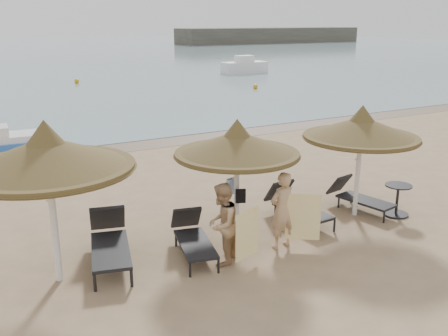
{
  "coord_description": "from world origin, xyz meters",
  "views": [
    {
      "loc": [
        -5.38,
        -8.09,
        4.52
      ],
      "look_at": [
        -0.18,
        1.2,
        1.36
      ],
      "focal_mm": 40.0,
      "sensor_mm": 36.0,
      "label": 1
    }
  ],
  "objects_px": {
    "lounger_far_right": "(358,196)",
    "side_table": "(397,201)",
    "palapa_center": "(237,144)",
    "lounger_far_left": "(110,241)",
    "lounger_near_left": "(193,236)",
    "palapa_right": "(361,128)",
    "palapa_left": "(47,155)",
    "person_right": "(282,204)",
    "lounger_near_right": "(295,205)",
    "person_left": "(222,218)",
    "pedal_boat": "(14,145)"
  },
  "relations": [
    {
      "from": "lounger_far_right",
      "to": "side_table",
      "type": "height_order",
      "value": "lounger_far_right"
    },
    {
      "from": "palapa_center",
      "to": "lounger_far_left",
      "type": "height_order",
      "value": "palapa_center"
    },
    {
      "from": "lounger_far_right",
      "to": "palapa_center",
      "type": "bearing_deg",
      "value": 169.08
    },
    {
      "from": "lounger_near_left",
      "to": "side_table",
      "type": "distance_m",
      "value": 5.2
    },
    {
      "from": "palapa_right",
      "to": "lounger_far_right",
      "type": "bearing_deg",
      "value": 38.67
    },
    {
      "from": "side_table",
      "to": "lounger_far_right",
      "type": "bearing_deg",
      "value": 126.19
    },
    {
      "from": "palapa_left",
      "to": "person_right",
      "type": "xyz_separation_m",
      "value": [
        4.29,
        -0.84,
        -1.4
      ]
    },
    {
      "from": "lounger_near_right",
      "to": "person_left",
      "type": "bearing_deg",
      "value": -160.9
    },
    {
      "from": "lounger_far_right",
      "to": "side_table",
      "type": "distance_m",
      "value": 0.93
    },
    {
      "from": "palapa_center",
      "to": "pedal_boat",
      "type": "distance_m",
      "value": 10.08
    },
    {
      "from": "palapa_center",
      "to": "lounger_near_left",
      "type": "height_order",
      "value": "palapa_center"
    },
    {
      "from": "lounger_near_left",
      "to": "person_right",
      "type": "height_order",
      "value": "person_right"
    },
    {
      "from": "lounger_near_right",
      "to": "person_left",
      "type": "relative_size",
      "value": 1.02
    },
    {
      "from": "lounger_far_left",
      "to": "person_left",
      "type": "distance_m",
      "value": 2.24
    },
    {
      "from": "lounger_far_right",
      "to": "person_right",
      "type": "height_order",
      "value": "person_right"
    },
    {
      "from": "lounger_far_left",
      "to": "person_left",
      "type": "xyz_separation_m",
      "value": [
        1.86,
        -1.15,
        0.51
      ]
    },
    {
      "from": "person_left",
      "to": "palapa_center",
      "type": "bearing_deg",
      "value": -176.01
    },
    {
      "from": "side_table",
      "to": "lounger_far_left",
      "type": "bearing_deg",
      "value": 171.19
    },
    {
      "from": "lounger_near_right",
      "to": "side_table",
      "type": "relative_size",
      "value": 2.49
    },
    {
      "from": "side_table",
      "to": "person_left",
      "type": "height_order",
      "value": "person_left"
    },
    {
      "from": "lounger_far_left",
      "to": "person_left",
      "type": "bearing_deg",
      "value": -17.28
    },
    {
      "from": "lounger_far_left",
      "to": "lounger_near_right",
      "type": "distance_m",
      "value": 4.41
    },
    {
      "from": "pedal_boat",
      "to": "palapa_right",
      "type": "bearing_deg",
      "value": -52.32
    },
    {
      "from": "lounger_near_right",
      "to": "lounger_far_right",
      "type": "height_order",
      "value": "lounger_near_right"
    },
    {
      "from": "lounger_far_left",
      "to": "lounger_near_left",
      "type": "distance_m",
      "value": 1.63
    },
    {
      "from": "person_left",
      "to": "pedal_boat",
      "type": "height_order",
      "value": "person_left"
    },
    {
      "from": "palapa_right",
      "to": "pedal_boat",
      "type": "xyz_separation_m",
      "value": [
        -6.43,
        9.66,
        -1.71
      ]
    },
    {
      "from": "side_table",
      "to": "palapa_left",
      "type": "bearing_deg",
      "value": 174.51
    },
    {
      "from": "lounger_near_right",
      "to": "side_table",
      "type": "xyz_separation_m",
      "value": [
        2.31,
        -0.95,
        -0.02
      ]
    },
    {
      "from": "palapa_right",
      "to": "person_left",
      "type": "bearing_deg",
      "value": -171.43
    },
    {
      "from": "lounger_near_right",
      "to": "person_right",
      "type": "xyz_separation_m",
      "value": [
        -1.15,
        -1.04,
        0.57
      ]
    },
    {
      "from": "palapa_center",
      "to": "lounger_far_left",
      "type": "bearing_deg",
      "value": 174.12
    },
    {
      "from": "lounger_near_right",
      "to": "person_right",
      "type": "bearing_deg",
      "value": -141.15
    },
    {
      "from": "lounger_near_right",
      "to": "lounger_near_left",
      "type": "bearing_deg",
      "value": -175.63
    },
    {
      "from": "palapa_center",
      "to": "lounger_far_left",
      "type": "distance_m",
      "value": 3.18
    },
    {
      "from": "lounger_near_left",
      "to": "side_table",
      "type": "height_order",
      "value": "lounger_near_left"
    },
    {
      "from": "lounger_far_left",
      "to": "person_right",
      "type": "xyz_separation_m",
      "value": [
        3.26,
        -1.14,
        0.52
      ]
    },
    {
      "from": "palapa_right",
      "to": "lounger_near_left",
      "type": "height_order",
      "value": "palapa_right"
    },
    {
      "from": "lounger_far_left",
      "to": "palapa_right",
      "type": "bearing_deg",
      "value": 9.08
    },
    {
      "from": "palapa_left",
      "to": "lounger_near_right",
      "type": "height_order",
      "value": "palapa_left"
    },
    {
      "from": "person_right",
      "to": "pedal_boat",
      "type": "bearing_deg",
      "value": -74.23
    },
    {
      "from": "palapa_center",
      "to": "lounger_far_right",
      "type": "xyz_separation_m",
      "value": [
        3.48,
        -0.01,
        -1.73
      ]
    },
    {
      "from": "person_left",
      "to": "pedal_boat",
      "type": "relative_size",
      "value": 0.75
    },
    {
      "from": "person_left",
      "to": "lounger_near_right",
      "type": "bearing_deg",
      "value": 160.37
    },
    {
      "from": "pedal_boat",
      "to": "person_right",
      "type": "bearing_deg",
      "value": -65.53
    },
    {
      "from": "person_right",
      "to": "palapa_center",
      "type": "bearing_deg",
      "value": -61.5
    },
    {
      "from": "lounger_near_left",
      "to": "person_right",
      "type": "relative_size",
      "value": 1.0
    },
    {
      "from": "side_table",
      "to": "person_left",
      "type": "xyz_separation_m",
      "value": [
        -4.86,
        -0.1,
        0.57
      ]
    },
    {
      "from": "lounger_far_left",
      "to": "lounger_far_right",
      "type": "relative_size",
      "value": 1.22
    },
    {
      "from": "side_table",
      "to": "pedal_boat",
      "type": "bearing_deg",
      "value": 125.66
    }
  ]
}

